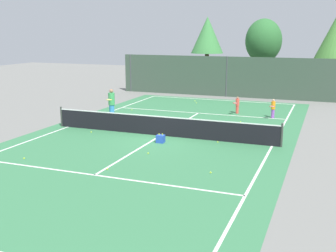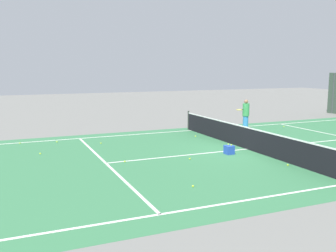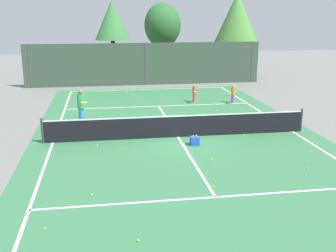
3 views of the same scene
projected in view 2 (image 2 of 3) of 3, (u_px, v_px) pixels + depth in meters
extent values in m
plane|color=slate|center=(247.00, 149.00, 16.82)|extent=(80.00, 80.00, 0.00)
cube|color=#387A4C|center=(247.00, 149.00, 16.82)|extent=(13.00, 25.00, 0.00)
cube|color=white|center=(191.00, 130.00, 21.81)|extent=(0.10, 24.00, 0.01)
cube|color=white|center=(106.00, 163.00, 14.33)|extent=(11.00, 0.10, 0.01)
cube|color=white|center=(247.00, 149.00, 16.81)|extent=(0.10, 12.80, 0.01)
cylinder|color=#333833|center=(188.00, 120.00, 22.09)|extent=(0.10, 0.10, 1.10)
cube|color=black|center=(247.00, 139.00, 16.74)|extent=(11.80, 0.03, 0.95)
cube|color=white|center=(248.00, 128.00, 16.67)|extent=(11.80, 0.04, 0.05)
cylinder|color=#3F4447|center=(333.00, 93.00, 29.74)|extent=(0.12, 0.12, 3.20)
cylinder|color=#388CD8|center=(246.00, 123.00, 21.86)|extent=(0.31, 0.31, 0.83)
cylinder|color=#3FA559|center=(246.00, 110.00, 21.74)|extent=(0.38, 0.38, 0.73)
sphere|color=#A37556|center=(246.00, 101.00, 21.67)|extent=(0.23, 0.23, 0.23)
cylinder|color=black|center=(242.00, 110.00, 21.52)|extent=(0.08, 0.20, 0.03)
torus|color=yellow|center=(239.00, 110.00, 21.37)|extent=(0.41, 0.41, 0.03)
cylinder|color=silver|center=(239.00, 110.00, 21.37)|extent=(0.34, 0.34, 0.00)
cube|color=blue|center=(229.00, 150.00, 15.86)|extent=(0.36, 0.34, 0.36)
sphere|color=#CCE533|center=(228.00, 145.00, 15.89)|extent=(0.07, 0.07, 0.07)
sphere|color=#CCE533|center=(231.00, 145.00, 15.78)|extent=(0.07, 0.07, 0.07)
sphere|color=#CCE533|center=(288.00, 165.00, 13.95)|extent=(0.07, 0.07, 0.07)
sphere|color=#CCE533|center=(57.00, 142.00, 18.31)|extent=(0.07, 0.07, 0.07)
sphere|color=#CCE533|center=(223.00, 140.00, 18.86)|extent=(0.07, 0.07, 0.07)
sphere|color=#CCE533|center=(284.00, 126.00, 23.08)|extent=(0.07, 0.07, 0.07)
sphere|color=#CCE533|center=(190.00, 159.00, 14.92)|extent=(0.07, 0.07, 0.07)
sphere|color=#CCE533|center=(101.00, 143.00, 17.99)|extent=(0.07, 0.07, 0.07)
sphere|color=#CCE533|center=(193.00, 186.00, 11.47)|extent=(0.07, 0.07, 0.07)
sphere|color=#CCE533|center=(40.00, 154.00, 15.80)|extent=(0.07, 0.07, 0.07)
sphere|color=#CCE533|center=(196.00, 136.00, 19.81)|extent=(0.07, 0.07, 0.07)
sphere|color=#CCE533|center=(20.00, 143.00, 18.00)|extent=(0.07, 0.07, 0.07)
sphere|color=#CCE533|center=(125.00, 161.00, 14.49)|extent=(0.07, 0.07, 0.07)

